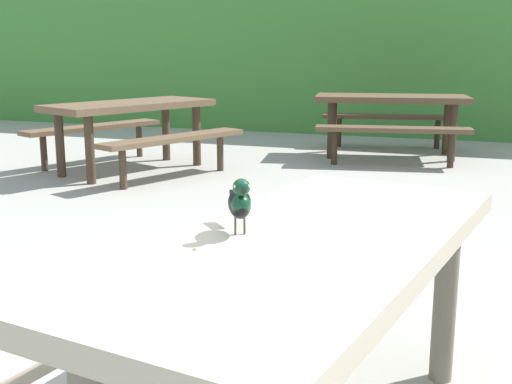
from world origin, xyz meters
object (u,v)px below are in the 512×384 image
Objects in this scene: bird_grackle at (240,202)px; picnic_table_mid_left at (131,119)px; picnic_table_foreground at (309,292)px; picnic_table_mid_right at (391,111)px.

picnic_table_mid_left is at bearing 123.88° from bird_grackle.
bird_grackle is at bearing -56.12° from picnic_table_mid_left.
picnic_table_foreground is 0.99× the size of picnic_table_mid_right.
picnic_table_mid_left is at bearing -142.32° from picnic_table_mid_right.
picnic_table_foreground is at bearing -53.87° from picnic_table_mid_left.
picnic_table_mid_left is (-3.10, 4.24, 0.00)m from picnic_table_foreground.
bird_grackle is 0.12× the size of picnic_table_mid_left.
picnic_table_mid_right is (-0.62, 6.15, 0.00)m from picnic_table_foreground.
picnic_table_mid_right is at bearing 37.68° from picnic_table_mid_left.
bird_grackle is (-0.20, -0.07, 0.29)m from picnic_table_foreground.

